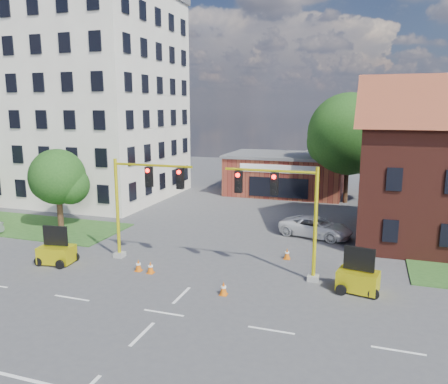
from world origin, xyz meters
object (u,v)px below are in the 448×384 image
Objects in this scene: signal_mast_west at (141,198)px; pickup_white at (316,227)px; signal_mast_east at (285,208)px; trailer_east at (358,279)px; trailer_west at (57,252)px.

pickup_white is (9.48, 8.37, -3.20)m from signal_mast_west.
signal_mast_east is 1.20× the size of pickup_white.
signal_mast_east is at bearing 0.00° from signal_mast_west.
signal_mast_west is 13.04m from pickup_white.
signal_mast_west reaches higher than trailer_east.
trailer_west is 17.58m from pickup_white.
trailer_east is at bearing -3.43° from signal_mast_west.
trailer_west is 0.43× the size of pickup_white.
trailer_west is 0.99× the size of trailer_east.
trailer_west is 17.30m from trailer_east.
trailer_east is 9.68m from pickup_white.
signal_mast_east reaches higher than trailer_east.
pickup_white is (0.77, 8.37, -3.20)m from signal_mast_east.
signal_mast_east is 13.84m from trailer_west.
trailer_west is (-4.57, -2.21, -3.22)m from signal_mast_west.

